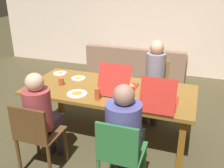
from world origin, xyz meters
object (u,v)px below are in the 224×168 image
(dining_table, at_px, (110,94))
(plate_1, at_px, (60,73))
(chair_0, at_px, (36,134))
(chair_1, at_px, (120,153))
(drinking_glass_2, at_px, (97,94))
(pizza_box_0, at_px, (160,101))
(couch, at_px, (137,69))
(plate_2, at_px, (77,93))
(person_1, at_px, (125,128))
(person_0, at_px, (42,113))
(drinking_glass_1, at_px, (61,81))
(pizza_box_1, at_px, (119,86))
(person_2, at_px, (154,74))
(plate_0, at_px, (78,78))
(drinking_glass_0, at_px, (103,76))
(chair_2, at_px, (155,86))

(dining_table, bearing_deg, plate_1, 161.78)
(chair_0, relative_size, chair_1, 0.99)
(drinking_glass_2, bearing_deg, chair_1, -51.26)
(pizza_box_0, relative_size, couch, 0.26)
(dining_table, height_order, plate_1, plate_1)
(plate_2, bearing_deg, pizza_box_0, 2.65)
(person_1, bearing_deg, couch, 101.53)
(person_0, xyz_separation_m, drinking_glass_1, (-0.15, 0.70, 0.09))
(person_0, height_order, drinking_glass_1, person_0)
(person_0, xyz_separation_m, drinking_glass_2, (0.48, 0.44, 0.11))
(person_1, distance_m, pizza_box_1, 0.89)
(person_1, distance_m, drinking_glass_2, 0.67)
(person_1, xyz_separation_m, pizza_box_0, (0.25, 0.57, 0.07))
(person_1, relative_size, pizza_box_1, 2.19)
(dining_table, distance_m, plate_1, 0.95)
(chair_1, bearing_deg, plate_1, 137.31)
(person_2, bearing_deg, drinking_glass_2, -112.75)
(person_1, relative_size, drinking_glass_1, 11.61)
(chair_1, relative_size, couch, 0.43)
(pizza_box_0, relative_size, drinking_glass_2, 3.51)
(person_0, distance_m, plate_0, 1.00)
(drinking_glass_2, bearing_deg, couch, 92.91)
(plate_2, bearing_deg, chair_0, -105.87)
(pizza_box_0, relative_size, plate_0, 2.57)
(pizza_box_0, relative_size, drinking_glass_0, 3.51)
(chair_0, bearing_deg, person_2, 60.84)
(drinking_glass_2, bearing_deg, plate_2, 167.91)
(pizza_box_1, bearing_deg, pizza_box_0, -24.30)
(drinking_glass_0, bearing_deg, chair_0, -105.75)
(person_0, xyz_separation_m, plate_2, (0.18, 0.50, 0.05))
(drinking_glass_1, bearing_deg, drinking_glass_2, -22.86)
(chair_1, distance_m, drinking_glass_2, 0.81)
(dining_table, xyz_separation_m, drinking_glass_1, (-0.66, -0.09, 0.12))
(drinking_glass_0, bearing_deg, plate_0, -174.12)
(chair_0, distance_m, person_0, 0.24)
(drinking_glass_2, xyz_separation_m, couch, (-0.13, 2.50, -0.52))
(chair_2, bearing_deg, pizza_box_0, -77.97)
(drinking_glass_1, bearing_deg, chair_0, -79.80)
(chair_2, height_order, couch, chair_2)
(person_2, bearing_deg, chair_2, 90.00)
(plate_2, distance_m, drinking_glass_2, 0.31)
(person_1, bearing_deg, pizza_box_1, 111.36)
(pizza_box_0, xyz_separation_m, couch, (-0.85, 2.39, -0.50))
(dining_table, height_order, pizza_box_1, pizza_box_1)
(chair_1, height_order, plate_0, chair_1)
(chair_1, height_order, person_2, person_2)
(chair_1, distance_m, pizza_box_1, 1.05)
(chair_1, distance_m, drinking_glass_0, 1.37)
(person_2, bearing_deg, pizza_box_0, -76.40)
(person_2, bearing_deg, person_1, -90.00)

